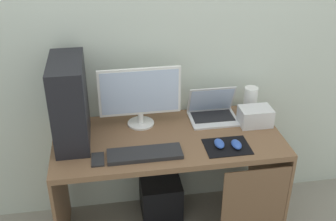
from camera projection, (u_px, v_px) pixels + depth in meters
name	position (u px, v px, depth m)	size (l,w,h in m)	color
wall_back	(159.00, 32.00, 2.55)	(4.00, 0.05, 2.60)	beige
desk	(171.00, 159.00, 2.57)	(1.37, 0.64, 0.76)	brown
pc_tower	(70.00, 102.00, 2.35)	(0.19, 0.42, 0.50)	black
monitor	(140.00, 96.00, 2.53)	(0.50, 0.17, 0.39)	white
laptop	(213.00, 112.00, 2.68)	(0.30, 0.23, 0.21)	silver
speaker	(250.00, 100.00, 2.73)	(0.09, 0.09, 0.18)	white
projector	(255.00, 116.00, 2.60)	(0.20, 0.14, 0.11)	silver
keyboard	(145.00, 154.00, 2.32)	(0.42, 0.14, 0.02)	#232326
mousepad	(227.00, 147.00, 2.40)	(0.26, 0.20, 0.01)	black
mouse_left	(219.00, 144.00, 2.39)	(0.06, 0.10, 0.03)	#2D51B2
mouse_right	(236.00, 144.00, 2.38)	(0.06, 0.10, 0.03)	#2D51B2
cell_phone	(98.00, 160.00, 2.28)	(0.07, 0.13, 0.01)	#232326
subwoofer	(161.00, 197.00, 2.96)	(0.28, 0.28, 0.28)	black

